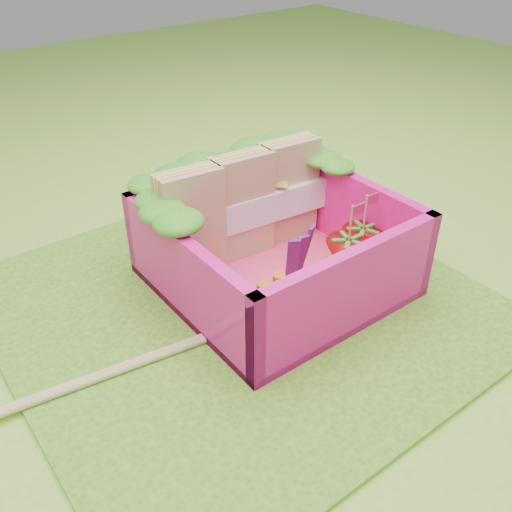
{
  "coord_description": "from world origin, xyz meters",
  "views": [
    {
      "loc": [
        -1.53,
        -2.19,
        2.12
      ],
      "look_at": [
        0.15,
        0.02,
        0.28
      ],
      "focal_mm": 40.0,
      "sensor_mm": 36.0,
      "label": 1
    }
  ],
  "objects_px": {
    "bento_box": "(276,244)",
    "strawberry_right": "(361,247)",
    "chopsticks": "(96,377)",
    "strawberry_left": "(347,260)",
    "sandwich_stack": "(243,206)",
    "broccoli": "(242,309)"
  },
  "relations": [
    {
      "from": "bento_box",
      "to": "strawberry_right",
      "type": "distance_m",
      "value": 0.55
    },
    {
      "from": "chopsticks",
      "to": "strawberry_left",
      "type": "bearing_deg",
      "value": -6.63
    },
    {
      "from": "sandwich_stack",
      "to": "strawberry_left",
      "type": "distance_m",
      "value": 0.73
    },
    {
      "from": "bento_box",
      "to": "strawberry_right",
      "type": "bearing_deg",
      "value": -25.84
    },
    {
      "from": "broccoli",
      "to": "strawberry_right",
      "type": "relative_size",
      "value": 0.62
    },
    {
      "from": "sandwich_stack",
      "to": "chopsticks",
      "type": "height_order",
      "value": "sandwich_stack"
    },
    {
      "from": "bento_box",
      "to": "broccoli",
      "type": "distance_m",
      "value": 0.58
    },
    {
      "from": "bento_box",
      "to": "strawberry_left",
      "type": "relative_size",
      "value": 2.54
    },
    {
      "from": "strawberry_left",
      "to": "strawberry_right",
      "type": "distance_m",
      "value": 0.19
    },
    {
      "from": "strawberry_left",
      "to": "chopsticks",
      "type": "distance_m",
      "value": 1.56
    },
    {
      "from": "sandwich_stack",
      "to": "strawberry_left",
      "type": "xyz_separation_m",
      "value": [
        0.31,
        -0.63,
        -0.19
      ]
    },
    {
      "from": "sandwich_stack",
      "to": "broccoli",
      "type": "height_order",
      "value": "sandwich_stack"
    },
    {
      "from": "bento_box",
      "to": "sandwich_stack",
      "type": "relative_size",
      "value": 1.05
    },
    {
      "from": "sandwich_stack",
      "to": "chopsticks",
      "type": "distance_m",
      "value": 1.37
    },
    {
      "from": "sandwich_stack",
      "to": "bento_box",
      "type": "bearing_deg",
      "value": -90.78
    },
    {
      "from": "bento_box",
      "to": "sandwich_stack",
      "type": "height_order",
      "value": "sandwich_stack"
    },
    {
      "from": "bento_box",
      "to": "chopsticks",
      "type": "relative_size",
      "value": 0.52
    },
    {
      "from": "bento_box",
      "to": "strawberry_right",
      "type": "height_order",
      "value": "bento_box"
    },
    {
      "from": "strawberry_right",
      "to": "strawberry_left",
      "type": "bearing_deg",
      "value": -162.59
    },
    {
      "from": "broccoli",
      "to": "chopsticks",
      "type": "relative_size",
      "value": 0.12
    },
    {
      "from": "bento_box",
      "to": "chopsticks",
      "type": "bearing_deg",
      "value": -174.73
    },
    {
      "from": "bento_box",
      "to": "broccoli",
      "type": "bearing_deg",
      "value": -146.66
    }
  ]
}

